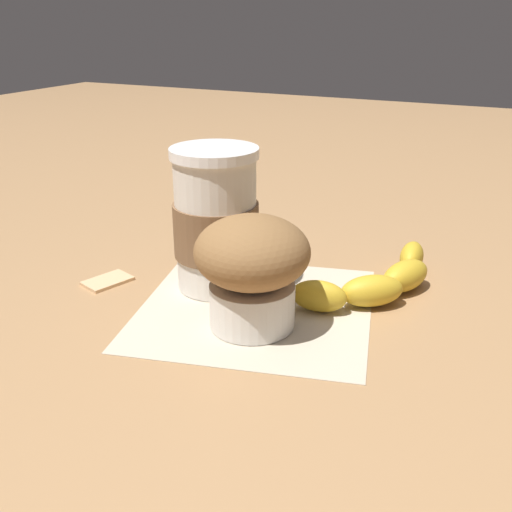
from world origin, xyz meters
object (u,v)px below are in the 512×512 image
muffin (252,266)px  sugar_packet (107,279)px  banana (381,280)px  coffee_cup (216,222)px

muffin → sugar_packet: muffin is taller
banana → sugar_packet: 0.29m
coffee_cup → sugar_packet: bearing=-158.4°
coffee_cup → sugar_packet: 0.14m
coffee_cup → banana: coffee_cup is taller
banana → sugar_packet: bearing=-160.3°
banana → sugar_packet: banana is taller
coffee_cup → muffin: size_ratio=1.40×
muffin → sugar_packet: 0.19m
banana → sugar_packet: size_ratio=3.71×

